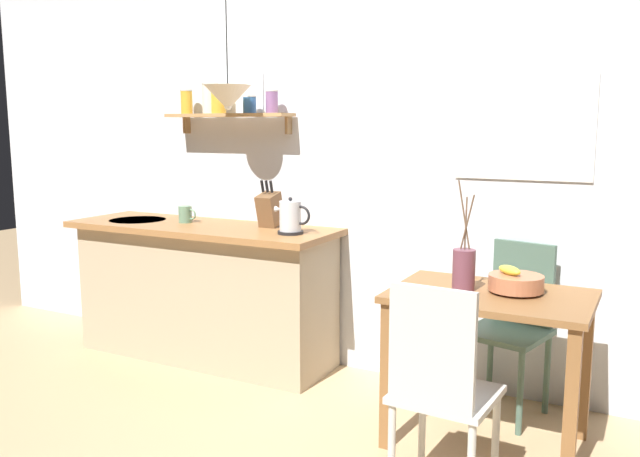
% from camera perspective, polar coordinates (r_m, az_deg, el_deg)
% --- Properties ---
extents(ground_plane, '(14.00, 14.00, 0.00)m').
position_cam_1_polar(ground_plane, '(3.81, -0.43, -14.91)').
color(ground_plane, tan).
extents(back_wall, '(6.80, 0.11, 2.70)m').
position_cam_1_polar(back_wall, '(3.99, 6.56, 6.17)').
color(back_wall, silver).
rests_on(back_wall, ground_plane).
extents(kitchen_counter, '(1.83, 0.63, 0.90)m').
position_cam_1_polar(kitchen_counter, '(4.43, -9.99, -5.33)').
color(kitchen_counter, tan).
rests_on(kitchen_counter, ground_plane).
extents(wall_shelf, '(0.92, 0.20, 0.33)m').
position_cam_1_polar(wall_shelf, '(4.40, -8.34, 10.49)').
color(wall_shelf, tan).
extents(dining_table, '(0.93, 0.64, 0.76)m').
position_cam_1_polar(dining_table, '(3.26, 14.54, -7.80)').
color(dining_table, brown).
rests_on(dining_table, ground_plane).
extents(dining_chair_near, '(0.41, 0.41, 0.94)m').
position_cam_1_polar(dining_chair_near, '(2.72, 10.37, -13.19)').
color(dining_chair_near, silver).
rests_on(dining_chair_near, ground_plane).
extents(dining_chair_far, '(0.47, 0.47, 0.92)m').
position_cam_1_polar(dining_chair_far, '(3.69, 16.42, -7.58)').
color(dining_chair_far, '#4C6B5B').
rests_on(dining_chair_far, ground_plane).
extents(fruit_bowl, '(0.26, 0.26, 0.13)m').
position_cam_1_polar(fruit_bowl, '(3.25, 16.63, -4.49)').
color(fruit_bowl, '#BC704C').
rests_on(fruit_bowl, dining_table).
extents(twig_vase, '(0.11, 0.11, 0.53)m').
position_cam_1_polar(twig_vase, '(3.22, 12.39, -3.45)').
color(twig_vase, brown).
rests_on(twig_vase, dining_table).
extents(electric_kettle, '(0.24, 0.15, 0.22)m').
position_cam_1_polar(electric_kettle, '(3.89, -2.55, 0.95)').
color(electric_kettle, black).
rests_on(electric_kettle, kitchen_counter).
extents(knife_block, '(0.12, 0.18, 0.30)m').
position_cam_1_polar(knife_block, '(4.15, -4.40, 1.71)').
color(knife_block, brown).
rests_on(knife_block, kitchen_counter).
extents(coffee_mug_by_sink, '(0.13, 0.09, 0.11)m').
position_cam_1_polar(coffee_mug_by_sink, '(4.44, -11.60, 1.21)').
color(coffee_mug_by_sink, slate).
rests_on(coffee_mug_by_sink, kitchen_counter).
extents(pendant_lamp, '(0.29, 0.29, 0.67)m').
position_cam_1_polar(pendant_lamp, '(4.08, -8.01, 11.21)').
color(pendant_lamp, black).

